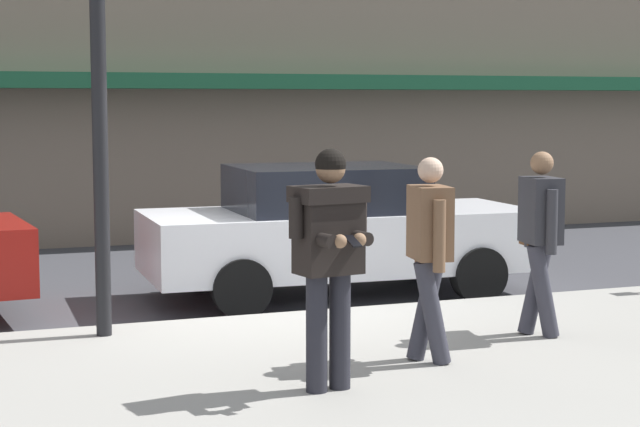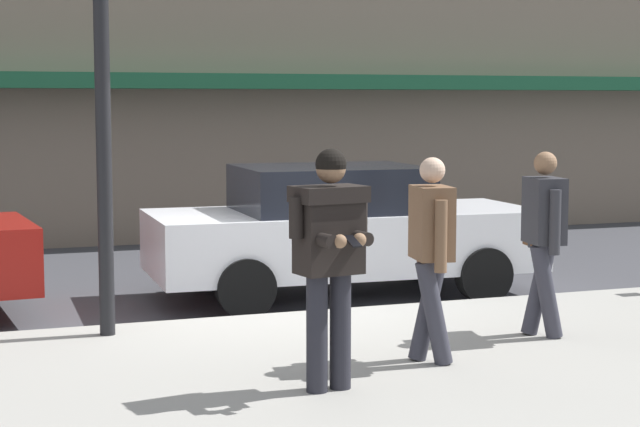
# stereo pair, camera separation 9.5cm
# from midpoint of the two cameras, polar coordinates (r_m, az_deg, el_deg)

# --- Properties ---
(ground_plane) EXTENTS (80.00, 80.00, 0.00)m
(ground_plane) POSITION_cam_midpoint_polar(r_m,az_deg,el_deg) (11.13, -3.61, -5.86)
(ground_plane) COLOR #3D3D42
(sidewalk) EXTENTS (32.00, 5.30, 0.14)m
(sidewalk) POSITION_cam_midpoint_polar(r_m,az_deg,el_deg) (8.92, 8.07, -8.45)
(sidewalk) COLOR #99968E
(sidewalk) RESTS_ON ground
(curb_paint_line) EXTENTS (28.00, 0.12, 0.01)m
(curb_paint_line) POSITION_cam_midpoint_polar(r_m,az_deg,el_deg) (11.50, 1.11, -5.45)
(curb_paint_line) COLOR silver
(curb_paint_line) RESTS_ON ground
(parked_sedan_mid) EXTENTS (4.56, 2.05, 1.54)m
(parked_sedan_mid) POSITION_cam_midpoint_polar(r_m,az_deg,el_deg) (12.48, 0.60, -0.87)
(parked_sedan_mid) COLOR silver
(parked_sedan_mid) RESTS_ON ground
(man_texting_on_phone) EXTENTS (0.64, 0.62, 1.81)m
(man_texting_on_phone) POSITION_cam_midpoint_polar(r_m,az_deg,el_deg) (7.86, 0.15, -1.57)
(man_texting_on_phone) COLOR #23232B
(man_texting_on_phone) RESTS_ON sidewalk
(pedestrian_with_bag) EXTENTS (0.37, 0.72, 1.70)m
(pedestrian_with_bag) POSITION_cam_midpoint_polar(r_m,az_deg,el_deg) (9.95, 11.37, -0.93)
(pedestrian_with_bag) COLOR #33333D
(pedestrian_with_bag) RESTS_ON sidewalk
(pedestrian_dark_coat) EXTENTS (0.37, 0.59, 1.70)m
(pedestrian_dark_coat) POSITION_cam_midpoint_polar(r_m,az_deg,el_deg) (8.79, 5.56, -1.74)
(pedestrian_dark_coat) COLOR #33333D
(pedestrian_dark_coat) RESTS_ON sidewalk
(street_lamp_post) EXTENTS (0.36, 0.36, 4.88)m
(street_lamp_post) POSITION_cam_midpoint_polar(r_m,az_deg,el_deg) (9.92, -12.07, 10.81)
(street_lamp_post) COLOR black
(street_lamp_post) RESTS_ON sidewalk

